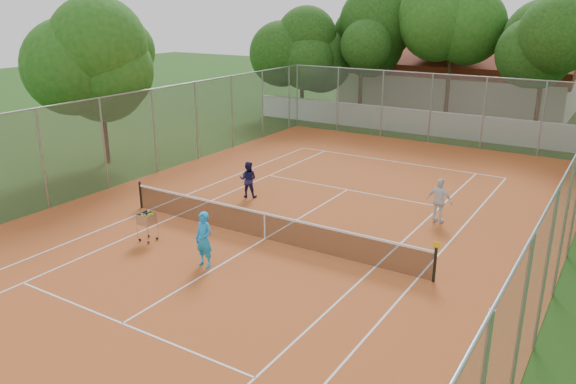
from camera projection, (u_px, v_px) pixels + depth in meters
The scene contains 12 objects.
ground at pixel (265, 239), 19.32m from camera, with size 120.00×120.00×0.00m, color #193C10.
court_pad at pixel (265, 239), 19.32m from camera, with size 18.00×34.00×0.02m, color #AE5121.
court_lines at pixel (265, 239), 19.31m from camera, with size 10.98×23.78×0.01m, color white.
tennis_net at pixel (265, 226), 19.16m from camera, with size 11.88×0.10×0.98m, color black.
perimeter_fence at pixel (264, 184), 18.69m from camera, with size 18.00×34.00×4.00m, color slate.
boundary_wall at pixel (439, 124), 34.36m from camera, with size 26.00×0.30×1.50m, color white.
clubhouse at pixel (456, 81), 42.95m from camera, with size 16.40×9.00×4.40m, color beige.
tropical_trees at pixel (460, 50), 35.43m from camera, with size 29.00×19.00×10.00m, color #14390E.
player_near at pixel (204, 240), 17.04m from camera, with size 0.64×0.42×1.76m, color #1B9AEC.
player_far_left at pixel (248, 179), 23.33m from camera, with size 0.74×0.58×1.53m, color #1B194C.
player_far_right at pixel (439, 201), 20.54m from camera, with size 0.99×0.41×1.68m, color white.
ball_hopper at pixel (147, 226), 18.99m from camera, with size 0.52×0.52×1.09m, color #AFAEB5.
Camera 1 is at (10.13, -14.68, 7.65)m, focal length 35.00 mm.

